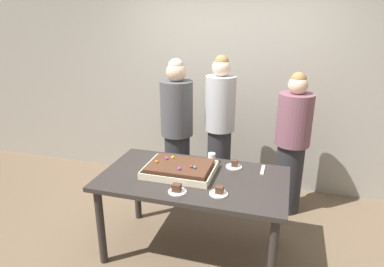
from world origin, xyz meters
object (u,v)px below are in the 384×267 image
(cake_server_utensil, at_px, (263,170))
(person_green_shirt_behind, at_px, (220,130))
(plated_slice_far_left, at_px, (219,192))
(drink_cup_nearest, at_px, (212,158))
(person_striped_tie_right, at_px, (292,144))
(plated_slice_near_left, at_px, (234,165))
(sheet_cake, at_px, (180,169))
(person_serving_front, at_px, (177,131))
(party_table, at_px, (193,186))
(plated_slice_near_right, at_px, (177,189))

(cake_server_utensil, height_order, person_green_shirt_behind, person_green_shirt_behind)
(plated_slice_far_left, distance_m, drink_cup_nearest, 0.60)
(person_striped_tie_right, bearing_deg, plated_slice_near_left, 9.20)
(sheet_cake, bearing_deg, person_serving_front, 110.42)
(plated_slice_far_left, height_order, person_green_shirt_behind, person_green_shirt_behind)
(sheet_cake, bearing_deg, person_striped_tie_right, 45.28)
(sheet_cake, height_order, person_serving_front, person_serving_front)
(plated_slice_far_left, relative_size, cake_server_utensil, 0.75)
(plated_slice_near_left, height_order, plated_slice_far_left, plated_slice_near_left)
(party_table, relative_size, person_serving_front, 0.96)
(sheet_cake, relative_size, plated_slice_near_right, 4.14)
(plated_slice_far_left, xyz_separation_m, person_serving_front, (-0.73, 1.10, 0.07))
(plated_slice_near_left, relative_size, person_green_shirt_behind, 0.09)
(plated_slice_near_left, distance_m, person_green_shirt_behind, 0.74)
(sheet_cake, distance_m, person_green_shirt_behind, 0.95)
(party_table, bearing_deg, plated_slice_near_left, 43.28)
(plated_slice_far_left, distance_m, person_serving_front, 1.33)
(party_table, bearing_deg, person_serving_front, 117.20)
(plated_slice_near_right, distance_m, drink_cup_nearest, 0.65)
(plated_slice_far_left, bearing_deg, person_serving_front, 123.45)
(person_serving_front, distance_m, person_striped_tie_right, 1.28)
(person_striped_tie_right, bearing_deg, plated_slice_near_right, 11.07)
(party_table, relative_size, plated_slice_near_right, 11.00)
(party_table, xyz_separation_m, plated_slice_far_left, (0.28, -0.24, 0.12))
(plated_slice_far_left, relative_size, person_striped_tie_right, 0.09)
(cake_server_utensil, bearing_deg, person_green_shirt_behind, 129.38)
(plated_slice_far_left, xyz_separation_m, person_striped_tie_right, (0.54, 1.25, 0.01))
(drink_cup_nearest, xyz_separation_m, person_striped_tie_right, (0.74, 0.68, -0.02))
(plated_slice_far_left, distance_m, person_striped_tie_right, 1.37)
(sheet_cake, relative_size, plated_slice_near_left, 4.14)
(plated_slice_near_left, height_order, person_striped_tie_right, person_striped_tie_right)
(plated_slice_near_left, relative_size, drink_cup_nearest, 1.50)
(plated_slice_near_left, bearing_deg, plated_slice_near_right, -121.29)
(sheet_cake, bearing_deg, plated_slice_near_right, -75.49)
(plated_slice_near_left, xyz_separation_m, plated_slice_far_left, (-0.03, -0.54, -0.00))
(plated_slice_far_left, bearing_deg, drink_cup_nearest, 108.97)
(plated_slice_far_left, height_order, person_serving_front, person_serving_front)
(plated_slice_far_left, height_order, cake_server_utensil, plated_slice_far_left)
(party_table, relative_size, drink_cup_nearest, 16.50)
(drink_cup_nearest, bearing_deg, plated_slice_near_left, -8.60)
(party_table, distance_m, cake_server_utensil, 0.66)
(sheet_cake, bearing_deg, party_table, -16.28)
(drink_cup_nearest, distance_m, cake_server_utensil, 0.49)
(person_serving_front, bearing_deg, plated_slice_far_left, 13.02)
(sheet_cake, relative_size, person_striped_tie_right, 0.39)
(plated_slice_far_left, distance_m, person_green_shirt_behind, 1.24)
(party_table, height_order, person_striped_tie_right, person_striped_tie_right)
(cake_server_utensil, distance_m, person_green_shirt_behind, 0.88)
(cake_server_utensil, distance_m, person_striped_tie_right, 0.75)
(party_table, height_order, plated_slice_far_left, plated_slice_far_left)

